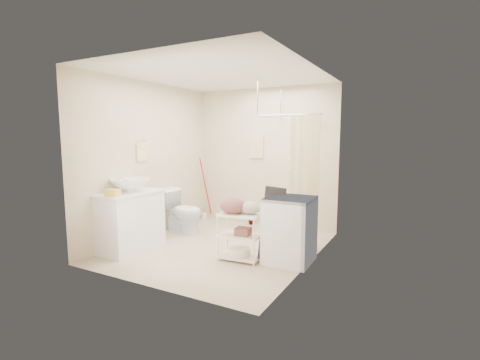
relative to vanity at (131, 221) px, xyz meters
The scene contains 23 objects.
floor 1.43m from the vanity, 31.56° to the left, with size 3.20×3.20×0.00m, color beige.
ceiling 2.55m from the vanity, 31.56° to the left, with size 2.80×3.20×0.04m, color silver.
wall_back 2.73m from the vanity, 63.36° to the left, with size 2.80×0.04×2.60m, color beige.
wall_front 1.69m from the vanity, 37.42° to the right, with size 2.80×0.04×2.60m, color beige.
wall_left 1.14m from the vanity, 108.62° to the left, with size 0.04×3.20×2.60m, color beige.
wall_right 2.79m from the vanity, 15.55° to the left, with size 0.04×3.20×2.60m, color beige.
vanity is the anchor object (origin of this frame).
sink 0.54m from the vanity, 72.97° to the left, with size 0.58×0.58×0.20m, color white.
counter_basket 0.63m from the vanity, 77.24° to the right, with size 0.18×0.14×0.10m, color gold.
floor_basket 0.46m from the vanity, 67.95° to the right, with size 0.23×0.18×0.13m, color #EAD74F.
toilet 1.13m from the vanity, 83.92° to the left, with size 0.43×0.76×0.77m, color white.
mop 2.18m from the vanity, 93.62° to the left, with size 0.12×0.12×1.26m, color #B41411, non-canonical shape.
potted_plant_a 2.39m from the vanity, 66.62° to the left, with size 0.17×0.12×0.33m, color brown.
potted_plant_b 2.50m from the vanity, 58.41° to the left, with size 0.20×0.16×0.36m, color #984B2B.
hanging_towel 2.72m from the vanity, 66.22° to the left, with size 0.28×0.03×0.42m, color beige.
towel_ring 1.17m from the vanity, 113.23° to the left, with size 0.04×0.22×0.34m, color #EEE28A, non-canonical shape.
tp_holder 0.84m from the vanity, 104.70° to the left, with size 0.08×0.12×0.14m, color white, non-canonical shape.
shower 2.74m from the vanity, 41.25° to the left, with size 1.10×1.10×2.10m, color white, non-canonical shape.
shampoo_bottle_a 3.02m from the vanity, 51.90° to the left, with size 0.10×0.10×0.26m, color white.
shampoo_bottle_b 3.08m from the vanity, 49.26° to the left, with size 0.08×0.08×0.17m, color #3F54A1.
washing_machine 2.39m from the vanity, 15.57° to the left, with size 0.61×0.63×0.89m, color silver.
laundry_rack 1.72m from the vanity, 12.52° to the left, with size 0.57×0.33×0.78m, color white, non-canonical shape.
ironing_board 2.15m from the vanity, 15.79° to the left, with size 0.30×0.09×1.05m, color black, non-canonical shape.
Camera 1 is at (2.72, -4.44, 1.70)m, focal length 26.00 mm.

